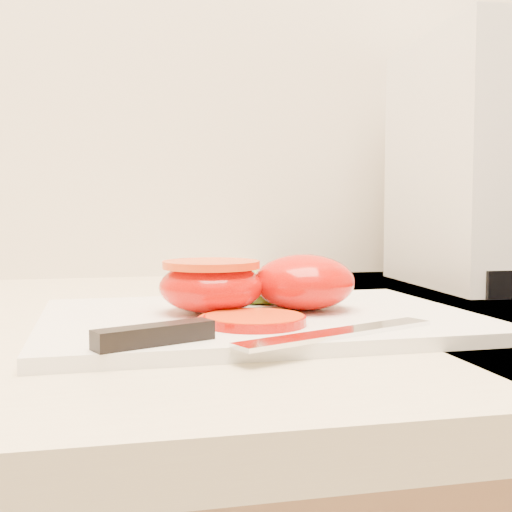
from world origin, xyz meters
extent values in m
cube|color=beige|center=(0.00, 1.68, 0.92)|extent=(3.92, 0.65, 0.03)
cube|color=silver|center=(0.07, 1.59, 0.94)|extent=(0.34, 0.25, 0.01)
ellipsoid|color=red|center=(0.12, 1.60, 0.96)|extent=(0.08, 0.08, 0.05)
ellipsoid|color=red|center=(0.04, 1.60, 0.96)|extent=(0.08, 0.08, 0.04)
cylinder|color=#E14013|center=(0.04, 1.60, 0.98)|extent=(0.08, 0.08, 0.01)
cylinder|color=#E73E0C|center=(0.06, 1.54, 0.94)|extent=(0.07, 0.07, 0.01)
cylinder|color=#E73E0C|center=(0.05, 1.55, 0.94)|extent=(0.06, 0.06, 0.01)
ellipsoid|color=#649E2A|center=(0.10, 1.67, 0.95)|extent=(0.12, 0.10, 0.02)
cube|color=silver|center=(0.11, 1.49, 0.94)|extent=(0.15, 0.08, 0.00)
cube|color=black|center=(-0.01, 1.49, 0.95)|extent=(0.08, 0.05, 0.01)
cube|color=white|center=(0.43, 1.81, 1.08)|extent=(0.21, 0.26, 0.30)
camera|label=1|loc=(-0.04, 1.10, 1.02)|focal=45.00mm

